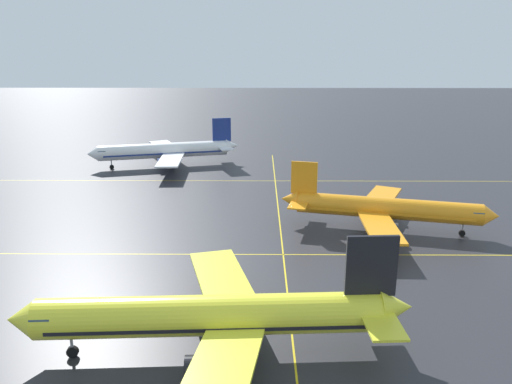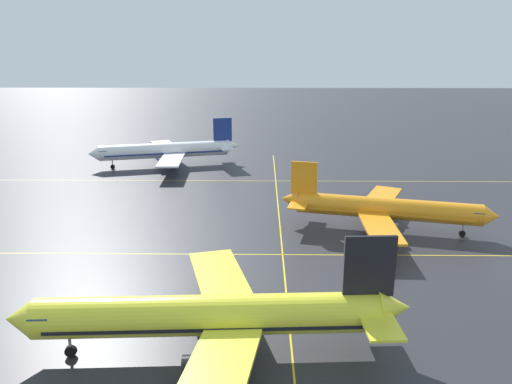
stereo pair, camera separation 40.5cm
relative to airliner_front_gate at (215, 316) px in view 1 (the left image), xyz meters
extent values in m
cylinder|color=yellow|center=(-0.53, -0.03, 0.07)|extent=(31.78, 5.39, 3.76)
cone|color=yellow|center=(-17.61, -0.91, 0.07)|extent=(2.76, 3.81, 3.68)
cone|color=yellow|center=(16.84, 0.87, 0.47)|extent=(3.34, 3.73, 3.57)
cube|color=black|center=(14.28, 0.74, 4.72)|extent=(4.76, 0.60, 5.93)
cube|color=yellow|center=(14.62, 3.73, 0.47)|extent=(3.42, 5.30, 0.24)
cube|color=yellow|center=(14.92, -2.20, 0.47)|extent=(3.42, 5.30, 0.24)
cube|color=yellow|center=(0.02, 8.41, -0.52)|extent=(8.79, 15.65, 0.40)
cube|color=yellow|center=(0.89, -8.37, -0.52)|extent=(7.40, 15.45, 0.40)
cylinder|color=black|center=(-0.99, 5.10, -1.81)|extent=(3.46, 2.25, 2.08)
cylinder|color=black|center=(-0.46, -5.17, -1.81)|extent=(3.46, 2.25, 2.08)
cube|color=#385166|center=(-15.34, -0.79, 0.61)|extent=(1.96, 3.54, 0.69)
cube|color=black|center=(-0.53, -0.03, -0.40)|extent=(29.26, 5.29, 0.36)
cylinder|color=#99999E|center=(-13.36, -0.69, -2.35)|extent=(0.28, 0.28, 1.63)
cylinder|color=black|center=(-13.36, -0.69, -3.44)|extent=(1.11, 0.50, 1.09)
cylinder|color=#99999E|center=(1.31, 2.64, -2.35)|extent=(0.28, 0.28, 1.63)
cylinder|color=black|center=(1.31, 2.64, -3.44)|extent=(1.11, 0.50, 1.09)
cylinder|color=#99999E|center=(1.58, -2.49, -2.35)|extent=(0.28, 0.28, 1.63)
cylinder|color=black|center=(1.58, -2.49, -3.44)|extent=(1.11, 0.50, 1.09)
cylinder|color=orange|center=(23.82, 32.71, -0.42)|extent=(27.79, 9.55, 3.30)
cone|color=orange|center=(38.43, 29.28, -0.42)|extent=(2.93, 3.66, 3.23)
cone|color=orange|center=(8.94, 36.20, -0.08)|extent=(3.42, 3.68, 3.13)
cube|color=orange|center=(11.14, 35.68, 3.65)|extent=(4.13, 1.25, 5.21)
cube|color=orange|center=(10.12, 33.25, -0.08)|extent=(3.73, 5.03, 0.21)
cube|color=orange|center=(11.31, 38.32, -0.08)|extent=(3.73, 5.03, 0.21)
cube|color=orange|center=(21.29, 25.73, -0.94)|extent=(4.78, 13.11, 0.35)
cube|color=orange|center=(24.65, 40.09, -0.94)|extent=(9.63, 13.70, 0.35)
cylinder|color=#333338|center=(22.95, 28.28, -2.07)|extent=(3.29, 2.45, 1.82)
cylinder|color=#333338|center=(25.01, 37.07, -2.07)|extent=(3.29, 2.45, 1.82)
cube|color=#385166|center=(36.49, 29.74, 0.05)|extent=(2.21, 3.31, 0.61)
cube|color=orange|center=(23.82, 32.71, -0.84)|extent=(25.64, 9.07, 0.31)
cylinder|color=#99999E|center=(34.80, 30.14, -2.55)|extent=(0.24, 0.24, 1.43)
cylinder|color=black|center=(34.80, 30.14, -3.51)|extent=(1.02, 0.60, 0.95)
cylinder|color=#99999E|center=(21.61, 30.91, -2.55)|extent=(0.24, 0.24, 1.43)
cylinder|color=black|center=(21.61, 30.91, -3.51)|extent=(1.02, 0.60, 0.95)
cylinder|color=#99999E|center=(22.64, 35.30, -2.55)|extent=(0.24, 0.24, 1.43)
cylinder|color=black|center=(22.64, 35.30, -3.51)|extent=(1.02, 0.60, 0.95)
cylinder|color=white|center=(-18.54, 74.42, -0.18)|extent=(29.64, 10.70, 3.52)
cone|color=white|center=(-34.09, 70.48, -0.18)|extent=(3.19, 3.94, 3.45)
cone|color=white|center=(-2.71, 78.42, 0.19)|extent=(3.70, 3.97, 3.35)
cube|color=navy|center=(-5.05, 77.83, 4.18)|extent=(4.40, 1.42, 5.57)
cube|color=white|center=(-5.28, 80.64, 0.19)|extent=(4.06, 5.40, 0.22)
cube|color=white|center=(-3.92, 75.25, 0.19)|extent=(4.06, 5.40, 0.22)
cube|color=white|center=(-19.57, 82.29, -0.74)|extent=(10.47, 14.61, 0.37)
cube|color=white|center=(-15.70, 67.00, -0.74)|extent=(5.35, 14.09, 0.37)
cylinder|color=navy|center=(-19.90, 79.05, -1.94)|extent=(3.54, 2.66, 1.95)
cylinder|color=navy|center=(-17.53, 69.70, -1.94)|extent=(3.54, 2.66, 1.95)
cube|color=#385166|center=(-32.02, 71.01, 0.33)|extent=(2.41, 3.55, 0.65)
cube|color=navy|center=(-18.54, 74.42, -0.62)|extent=(27.35, 10.15, 0.33)
cylinder|color=#99999E|center=(-30.23, 71.46, -2.45)|extent=(0.26, 0.26, 1.53)
cylinder|color=black|center=(-30.23, 71.46, -3.47)|extent=(1.09, 0.65, 1.02)
cylinder|color=#99999E|center=(-17.33, 77.21, -2.45)|extent=(0.26, 0.26, 1.53)
cylinder|color=black|center=(-17.33, 77.21, -3.47)|extent=(1.09, 0.65, 1.02)
cylinder|color=#99999E|center=(-16.15, 72.54, -2.45)|extent=(0.26, 0.26, 1.53)
cylinder|color=black|center=(-16.15, 72.54, -3.47)|extent=(1.09, 0.65, 1.02)
cube|color=yellow|center=(7.36, 23.00, -3.98)|extent=(156.58, 0.20, 0.01)
cube|color=yellow|center=(7.36, 61.49, -3.98)|extent=(156.58, 0.20, 0.01)
cube|color=yellow|center=(7.36, 23.00, -3.98)|extent=(0.20, 127.04, 0.01)
camera|label=1|loc=(4.08, -41.02, 24.27)|focal=35.16mm
camera|label=2|loc=(4.48, -41.02, 24.27)|focal=35.16mm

